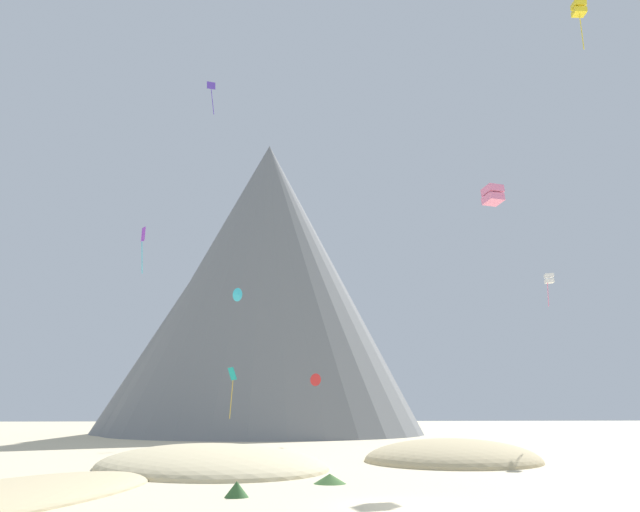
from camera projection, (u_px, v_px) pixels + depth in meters
ground_plane at (397, 506)px, 30.86m from camera, size 400.00×400.00×0.00m
dune_foreground_left at (210, 468)px, 50.75m from camera, size 22.99×26.94×3.42m
dune_foreground_right at (1, 501)px, 32.64m from camera, size 16.10×26.68×1.72m
dune_midground at (452, 462)px, 56.46m from camera, size 17.06×19.62×3.73m
bush_mid_center at (237, 489)px, 33.96m from camera, size 1.68×1.68×0.78m
bush_ridge_crest at (330, 479)px, 39.99m from camera, size 2.77×2.77×0.58m
rock_massif at (252, 298)px, 122.19m from camera, size 77.10×76.53×52.72m
kite_white_mid at (549, 279)px, 67.74m from camera, size 0.97×0.95×3.33m
kite_cyan_mid at (238, 295)px, 89.36m from camera, size 1.53×1.65×1.80m
kite_indigo_high at (212, 90)px, 72.85m from camera, size 0.91×0.73×3.89m
kite_pink_mid at (493, 195)px, 56.01m from camera, size 1.74×1.79×1.56m
kite_teal_low at (232, 380)px, 75.40m from camera, size 1.10×0.87×5.65m
kite_violet_mid at (143, 240)px, 70.94m from camera, size 0.47×0.73×5.00m
kite_red_low at (316, 380)px, 84.29m from camera, size 1.42×1.10×1.57m
kite_yellow_high at (579, 9)px, 62.98m from camera, size 1.21×1.21×4.79m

